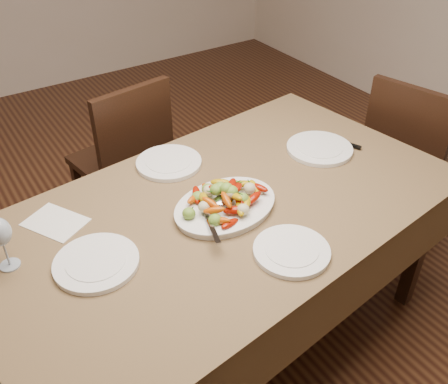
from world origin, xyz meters
name	(u,v)px	position (x,y,z in m)	size (l,w,h in m)	color
floor	(205,302)	(0.00, 0.00, 0.00)	(6.00, 6.00, 0.00)	#3C2012
dining_table	(224,277)	(-0.03, -0.22, 0.38)	(1.84, 1.04, 0.76)	brown
chair_far	(120,160)	(-0.07, 0.73, 0.47)	(0.42, 0.42, 0.95)	black
chair_right	(413,159)	(1.25, -0.13, 0.47)	(0.42, 0.42, 0.95)	black
serving_platter	(225,207)	(-0.04, -0.24, 0.77)	(0.40, 0.30, 0.02)	white
roasted_vegetables	(225,195)	(-0.04, -0.24, 0.83)	(0.33, 0.22, 0.09)	#7E1002
serving_spoon	(218,211)	(-0.10, -0.29, 0.81)	(0.28, 0.06, 0.03)	#9EA0A8
plate_left	(96,263)	(-0.55, -0.25, 0.77)	(0.28, 0.28, 0.02)	white
plate_right	(319,149)	(0.54, -0.12, 0.77)	(0.29, 0.29, 0.02)	white
plate_far	(169,163)	(-0.07, 0.15, 0.77)	(0.28, 0.28, 0.02)	white
plate_near	(292,251)	(0.01, -0.56, 0.77)	(0.26, 0.26, 0.02)	white
wine_glass	(2,242)	(-0.79, -0.10, 0.86)	(0.08, 0.08, 0.20)	#8C99A5
menu_card	(55,222)	(-0.59, 0.03, 0.76)	(0.15, 0.21, 0.00)	silver
table_knife	(343,142)	(0.68, -0.13, 0.76)	(0.02, 0.20, 0.01)	#9EA0A8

